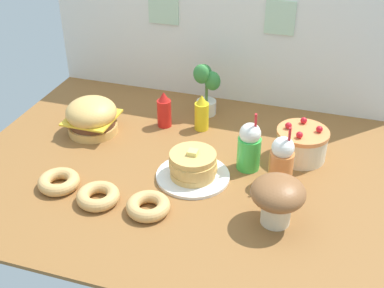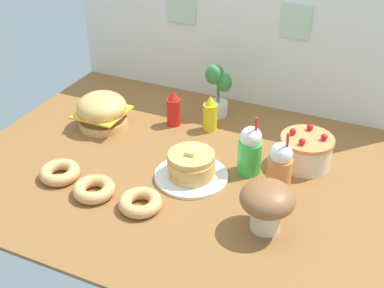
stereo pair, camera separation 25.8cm
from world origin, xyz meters
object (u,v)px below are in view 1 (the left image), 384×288
Objects in this scene: donut_chocolate at (98,196)px; mushroom_stool at (278,197)px; orange_float_cup at (281,161)px; cream_soda_cup at (249,147)px; donut_vanilla at (148,206)px; pancake_stack at (193,167)px; burger at (92,117)px; donut_pink_glaze at (59,181)px; ketchup_bottle at (164,110)px; potted_plant at (206,87)px; layer_cake at (302,144)px; mustard_bottle at (202,113)px.

mushroom_stool is (0.85, 0.11, 0.11)m from donut_chocolate.
orange_float_cup is 1.36× the size of mushroom_stool.
donut_vanilla is at bearing -126.76° from cream_soda_cup.
pancake_stack is 0.32m from cream_soda_cup.
burger is 1.43× the size of donut_pink_glaze.
ketchup_bottle is 1.08× the size of donut_chocolate.
potted_plant is (-0.13, 0.69, 0.12)m from pancake_stack.
donut_pink_glaze is at bearing -150.48° from layer_cake.
mushroom_stool is at bearing -25.27° from pancake_stack.
layer_cake is 0.59m from mushroom_stool.
potted_plant reaches higher than cream_soda_cup.
pancake_stack is 1.83× the size of donut_chocolate.
burger is 0.87× the size of potted_plant.
burger is at bearing -159.39° from mustard_bottle.
mustard_bottle reaches higher than layer_cake.
pancake_stack is 1.70× the size of ketchup_bottle.
pancake_stack is 1.83× the size of donut_vanilla.
cream_soda_cup is at bearing -144.11° from layer_cake.
cream_soda_cup is (-0.26, -0.19, 0.05)m from layer_cake.
layer_cake is 1.25× the size of ketchup_bottle.
mustard_bottle reaches higher than donut_pink_glaze.
mustard_bottle is 0.66× the size of potted_plant.
donut_vanilla is at bearing -169.58° from mushroom_stool.
orange_float_cup is at bearing -24.98° from cream_soda_cup.
pancake_stack is at bearing 41.00° from donut_chocolate.
potted_plant reaches higher than mustard_bottle.
ketchup_bottle is at bearing 86.25° from donut_chocolate.
cream_soda_cup is 1.61× the size of donut_chocolate.
donut_vanilla is (-0.38, -0.50, -0.10)m from cream_soda_cup.
potted_plant is (0.20, 0.22, 0.08)m from ketchup_bottle.
layer_cake is 1.34× the size of donut_vanilla.
potted_plant is 1.39× the size of mushroom_stool.
potted_plant is (-0.57, 0.60, 0.05)m from orange_float_cup.
ketchup_bottle reaches higher than donut_pink_glaze.
orange_float_cup is (-0.07, -0.27, 0.05)m from layer_cake.
mushroom_stool reaches higher than pancake_stack.
donut_vanilla is at bearing -45.06° from burger.
donut_vanilla is (0.26, 0.00, 0.00)m from donut_chocolate.
mushroom_stool is (0.80, -0.69, 0.04)m from ketchup_bottle.
layer_cake is 1.34× the size of donut_chocolate.
pancake_stack is 0.51m from mustard_bottle.
ketchup_bottle reaches higher than pancake_stack.
donut_pink_glaze is (-0.63, -0.29, -0.03)m from pancake_stack.
donut_vanilla is at bearing 0.59° from donut_chocolate.
potted_plant is (-0.03, 0.19, 0.08)m from mustard_bottle.
mustard_bottle is at bearing -81.46° from potted_plant.
potted_plant is at bearing 152.89° from layer_cake.
orange_float_cup is at bearing 27.16° from donut_chocolate.
burger is at bearing -144.19° from potted_plant.
orange_float_cup is 1.61× the size of donut_pink_glaze.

